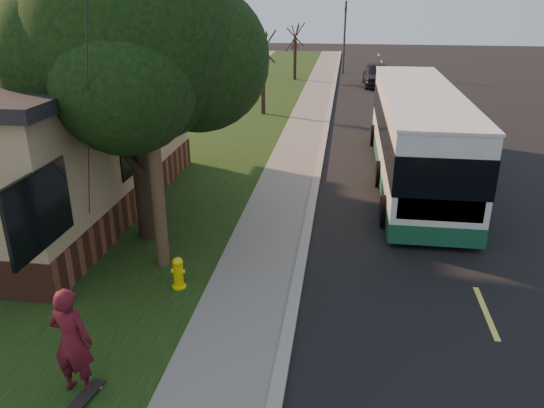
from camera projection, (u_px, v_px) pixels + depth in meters
The scene contains 16 objects.
ground at pixel (295, 298), 11.55m from camera, with size 120.00×120.00×0.00m, color black.
road at pixel (425, 166), 20.21m from camera, with size 8.00×80.00×0.01m, color black.
curb at pixel (320, 160), 20.71m from camera, with size 0.25×80.00×0.12m, color gray.
sidewalk at pixel (295, 160), 20.84m from camera, with size 2.00×80.00×0.08m, color slate.
grass_verge at pixel (208, 156), 21.29m from camera, with size 5.00×80.00×0.07m, color black.
fire_hydrant at pixel (178, 273), 11.72m from camera, with size 0.32×0.32×0.74m.
utility_pole at pixel (147, 72), 11.15m from camera, with size 2.86×3.21×9.07m.
leafy_tree at pixel (135, 39), 12.58m from camera, with size 6.30×6.00×7.80m.
bare_tree_near at pixel (263, 74), 27.72m from camera, with size 1.38×1.21×4.31m.
bare_tree_far at pixel (295, 53), 38.73m from camera, with size 1.38×1.21×4.03m.
traffic_signal at pixel (345, 32), 41.52m from camera, with size 0.18×0.22×5.50m.
transit_bus at pixel (416, 133), 18.26m from camera, with size 2.68×11.63×3.15m.
skateboarder at pixel (72, 341), 8.47m from camera, with size 0.70×0.46×1.92m, color #53101C.
skateboard_main at pixel (84, 398), 8.53m from camera, with size 0.38×0.93×0.08m.
skateboard_spare at pixel (58, 296), 11.41m from camera, with size 0.87×0.58×0.08m.
distant_car at pixel (378, 74), 36.95m from camera, with size 1.91×4.75×1.62m, color black.
Camera 1 is at (0.88, -9.91, 6.23)m, focal length 35.00 mm.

